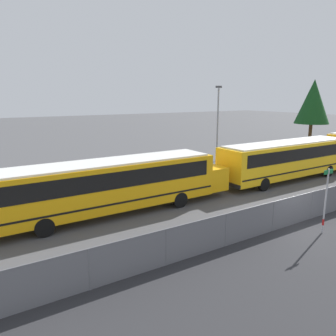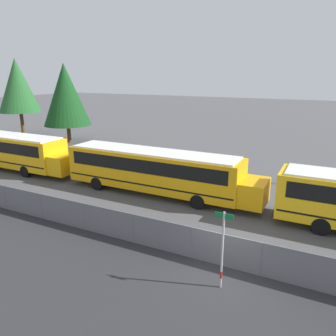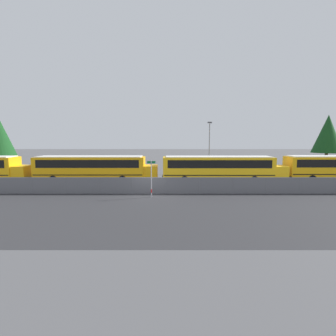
{
  "view_description": "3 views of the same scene",
  "coord_description": "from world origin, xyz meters",
  "px_view_note": "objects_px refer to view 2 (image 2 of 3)",
  "views": [
    {
      "loc": [
        -13.71,
        -9.72,
        6.37
      ],
      "look_at": [
        -3.47,
        6.24,
        2.2
      ],
      "focal_mm": 35.0,
      "sensor_mm": 36.0,
      "label": 1
    },
    {
      "loc": [
        3.4,
        -12.01,
        7.91
      ],
      "look_at": [
        -6.32,
        7.28,
        1.67
      ],
      "focal_mm": 35.0,
      "sensor_mm": 36.0,
      "label": 2
    },
    {
      "loc": [
        1.74,
        -23.22,
        4.97
      ],
      "look_at": [
        1.74,
        6.58,
        1.6
      ],
      "focal_mm": 28.0,
      "sensor_mm": 36.0,
      "label": 3
    }
  ],
  "objects_px": {
    "tree_0": "(18,86)",
    "tree_2": "(66,95)",
    "street_sign": "(222,249)",
    "school_bus_1": "(156,169)",
    "school_bus_0": "(6,148)"
  },
  "relations": [
    {
      "from": "school_bus_0",
      "to": "tree_0",
      "type": "height_order",
      "value": "tree_0"
    },
    {
      "from": "school_bus_0",
      "to": "school_bus_1",
      "type": "height_order",
      "value": "same"
    },
    {
      "from": "school_bus_1",
      "to": "street_sign",
      "type": "xyz_separation_m",
      "value": [
        7.12,
        -7.84,
        -0.11
      ]
    },
    {
      "from": "school_bus_0",
      "to": "street_sign",
      "type": "distance_m",
      "value": 22.98
    },
    {
      "from": "tree_2",
      "to": "school_bus_1",
      "type": "bearing_deg",
      "value": -31.14
    },
    {
      "from": "tree_0",
      "to": "tree_2",
      "type": "distance_m",
      "value": 9.15
    },
    {
      "from": "school_bus_1",
      "to": "tree_0",
      "type": "xyz_separation_m",
      "value": [
        -26.71,
        11.68,
        4.65
      ]
    },
    {
      "from": "school_bus_1",
      "to": "tree_0",
      "type": "relative_size",
      "value": 1.41
    },
    {
      "from": "street_sign",
      "to": "tree_2",
      "type": "xyz_separation_m",
      "value": [
        -24.77,
        18.51,
        3.91
      ]
    },
    {
      "from": "tree_0",
      "to": "tree_2",
      "type": "bearing_deg",
      "value": -6.4
    },
    {
      "from": "school_bus_1",
      "to": "street_sign",
      "type": "relative_size",
      "value": 4.41
    },
    {
      "from": "tree_0",
      "to": "school_bus_0",
      "type": "bearing_deg",
      "value": -44.38
    },
    {
      "from": "street_sign",
      "to": "tree_0",
      "type": "height_order",
      "value": "tree_0"
    },
    {
      "from": "street_sign",
      "to": "school_bus_1",
      "type": "bearing_deg",
      "value": 132.23
    },
    {
      "from": "street_sign",
      "to": "tree_2",
      "type": "relative_size",
      "value": 0.35
    }
  ]
}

